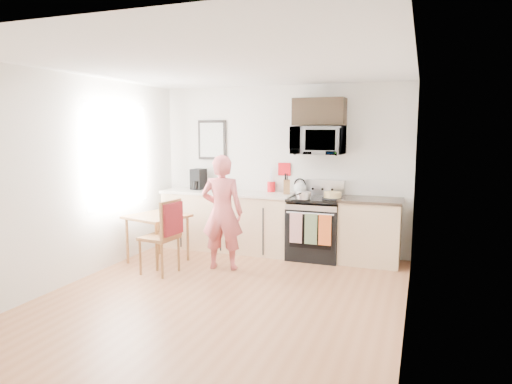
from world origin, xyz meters
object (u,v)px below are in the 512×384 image
(range, at_px, (315,229))
(person, at_px, (222,212))
(dining_table, at_px, (157,221))
(microwave, at_px, (318,140))
(chair, at_px, (168,227))
(cake, at_px, (333,196))

(range, bearing_deg, person, -138.58)
(range, bearing_deg, dining_table, -154.70)
(microwave, bearing_deg, dining_table, -152.42)
(chair, xyz_separation_m, cake, (1.92, 1.38, 0.33))
(person, distance_m, cake, 1.62)
(dining_table, relative_size, chair, 0.78)
(microwave, relative_size, chair, 0.75)
(person, height_order, cake, person)
(range, distance_m, microwave, 1.33)
(person, relative_size, dining_table, 2.01)
(cake, bearing_deg, dining_table, -158.87)
(microwave, distance_m, cake, 0.85)
(microwave, xyz_separation_m, dining_table, (-2.10, -1.10, -1.15))
(microwave, xyz_separation_m, cake, (0.26, -0.18, -0.79))
(range, distance_m, dining_table, 2.33)
(chair, bearing_deg, range, 47.51)
(person, xyz_separation_m, dining_table, (-1.02, -0.03, -0.18))
(person, bearing_deg, dining_table, -8.70)
(range, relative_size, person, 0.73)
(dining_table, bearing_deg, cake, 21.13)
(person, bearing_deg, range, -149.21)
(microwave, distance_m, person, 1.80)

